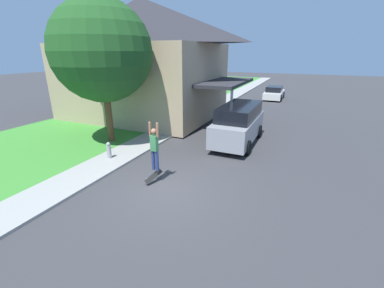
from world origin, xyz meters
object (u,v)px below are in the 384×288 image
(car_down_street, at_px, (274,93))
(fire_hydrant, at_px, (109,150))
(skateboarder, at_px, (154,146))
(skateboard, at_px, (154,176))
(lawn_tree_near, at_px, (102,52))
(suv_parked, at_px, (239,123))

(car_down_street, bearing_deg, fire_hydrant, -103.03)
(car_down_street, relative_size, skateboarder, 2.26)
(car_down_street, relative_size, skateboard, 5.67)
(lawn_tree_near, height_order, skateboard, lawn_tree_near)
(car_down_street, bearing_deg, lawn_tree_near, -109.24)
(lawn_tree_near, bearing_deg, fire_hydrant, -50.95)
(skateboarder, bearing_deg, lawn_tree_near, 147.85)
(skateboarder, bearing_deg, car_down_street, 85.67)
(suv_parked, height_order, car_down_street, suv_parked)
(suv_parked, height_order, skateboarder, skateboarder)
(suv_parked, relative_size, car_down_street, 1.15)
(lawn_tree_near, relative_size, skateboard, 9.73)
(skateboarder, bearing_deg, fire_hydrant, 163.18)
(lawn_tree_near, height_order, suv_parked, lawn_tree_near)
(suv_parked, distance_m, skateboarder, 6.03)
(lawn_tree_near, bearing_deg, skateboard, -33.29)
(skateboarder, height_order, fire_hydrant, skateboarder)
(suv_parked, bearing_deg, fire_hydrant, -135.11)
(skateboard, bearing_deg, suv_parked, 73.26)
(car_down_street, distance_m, skateboard, 21.59)
(lawn_tree_near, height_order, car_down_street, lawn_tree_near)
(lawn_tree_near, xyz_separation_m, suv_parked, (6.53, 2.75, -3.69))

